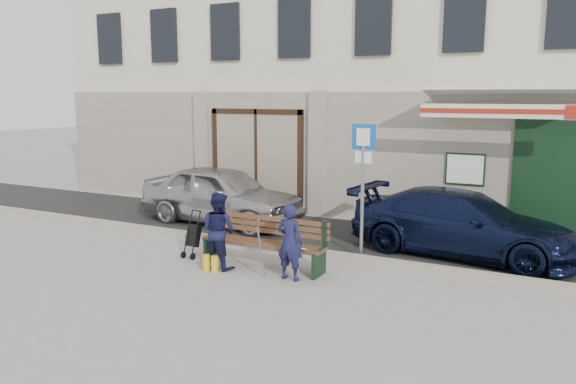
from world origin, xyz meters
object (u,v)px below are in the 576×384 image
Objects in this scene: woman at (219,230)px; stroller at (193,237)px; bench at (261,243)px; man at (290,242)px; parking_sign at (363,170)px; car_silver at (222,195)px; car_navy at (462,223)px.

stroller is at bearing -14.15° from woman.
man is at bearing -27.01° from bench.
parking_sign reaches higher than woman.
woman is at bearing -14.32° from stroller.
car_silver reaches higher than car_navy.
stroller is at bearing -149.28° from parking_sign.
woman is 0.97m from stroller.
stroller is (-2.30, 0.37, -0.26)m from man.
stroller is at bearing -178.52° from bench.
parking_sign is 2.84× the size of stroller.
car_navy is 4.76m from woman.
man is (-2.33, -2.90, 0.03)m from car_navy.
car_navy is at bearing 38.53° from bench.
woman is at bearing 2.48° from man.
woman reaches higher than bench.
woman is (-1.45, 0.00, 0.04)m from man.
car_navy reaches higher than bench.
car_navy is 4.00m from bench.
parking_sign is at bearing 130.55° from car_navy.
man reaches higher than stroller.
car_silver is at bearing 121.42° from stroller.
woman is (1.98, -3.06, -0.01)m from car_silver.
man is (0.80, -0.41, 0.21)m from bench.
parking_sign is 2.93m from woman.
car_navy is at bearing 37.42° from stroller.
parking_sign is 1.84× the size of woman.
bench is 1.71× the size of woman.
car_silver is at bearing 167.54° from parking_sign.
man is (3.43, -3.07, -0.05)m from car_silver.
woman is 1.54× the size of stroller.
woman is (-0.65, -0.40, 0.24)m from bench.
man is at bearing 148.25° from car_navy.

